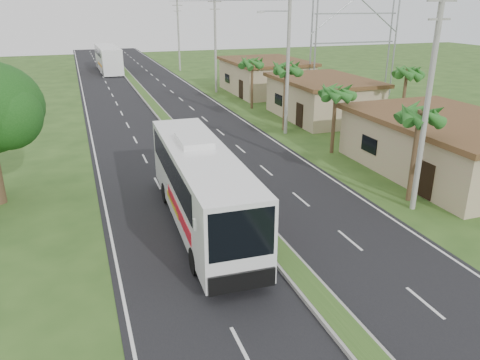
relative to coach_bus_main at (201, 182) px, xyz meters
name	(u,v)px	position (x,y,z in m)	size (l,w,h in m)	color
ground	(279,253)	(2.44, -3.71, -2.26)	(180.00, 180.00, 0.00)	#2C4A1B
road_asphalt	(179,136)	(2.44, 16.29, -2.25)	(14.00, 160.00, 0.02)	black
median_strip	(179,135)	(2.44, 16.29, -2.16)	(1.20, 160.00, 0.18)	gray
lane_edge_left	(93,144)	(-4.26, 16.29, -2.26)	(0.12, 160.00, 0.01)	silver
lane_edge_right	(256,129)	(9.14, 16.29, -2.26)	(0.12, 160.00, 0.01)	silver
shop_near	(447,145)	(16.44, 2.29, -0.48)	(8.60, 12.60, 3.52)	tan
shop_mid	(322,98)	(16.44, 18.29, -0.40)	(7.60, 10.60, 3.67)	tan
shop_far	(265,76)	(16.44, 32.29, -0.33)	(8.60, 11.60, 3.82)	tan
palm_verge_a	(420,115)	(11.44, -0.71, 2.48)	(2.40, 2.40, 5.45)	#473321
palm_verge_b	(336,92)	(11.84, 8.29, 2.10)	(2.40, 2.40, 5.05)	#473321
palm_verge_c	(286,68)	(11.24, 15.29, 2.86)	(2.40, 2.40, 5.85)	#473321
palm_verge_d	(252,63)	(11.74, 24.29, 2.29)	(2.40, 2.40, 5.25)	#473321
palm_behind_shop	(407,72)	(19.94, 11.29, 2.67)	(2.40, 2.40, 5.65)	#473321
utility_pole_a	(428,101)	(10.94, -1.71, 3.42)	(1.60, 0.28, 11.00)	gray
utility_pole_b	(288,55)	(10.91, 14.29, 4.00)	(3.20, 0.28, 12.00)	gray
utility_pole_c	(215,43)	(10.94, 34.29, 3.42)	(1.60, 0.28, 11.00)	gray
utility_pole_d	(179,35)	(10.94, 54.29, 3.16)	(1.60, 0.28, 10.50)	gray
billboard_lattice	(355,35)	(24.44, 26.29, 4.57)	(10.18, 1.18, 12.07)	gray
coach_bus_main	(201,182)	(0.00, 0.00, 0.00)	(3.09, 12.79, 4.11)	white
coach_bus_far	(108,57)	(0.30, 56.82, -0.08)	(3.16, 13.22, 3.83)	white
motorcyclist	(221,225)	(0.44, -1.71, -1.49)	(1.91, 0.78, 2.17)	black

